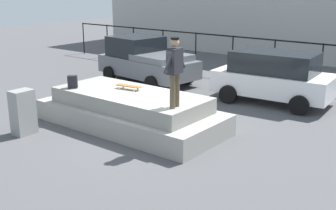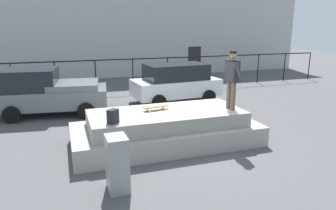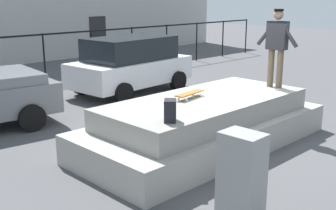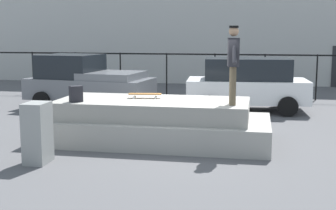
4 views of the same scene
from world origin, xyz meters
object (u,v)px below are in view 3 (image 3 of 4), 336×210
backpack (170,111)px  car_white_hatchback_mid (130,64)px  utility_box (241,175)px  skateboard (190,93)px  skateboarder (277,42)px

backpack → car_white_hatchback_mid: (3.86, 5.67, -0.28)m
utility_box → car_white_hatchback_mid: bearing=59.9°
utility_box → skateboard: bearing=55.8°
backpack → utility_box: (-0.19, -1.64, -0.60)m
car_white_hatchback_mid → skateboard: bearing=-116.7°
car_white_hatchback_mid → utility_box: size_ratio=3.31×
skateboarder → backpack: size_ratio=4.69×
skateboard → car_white_hatchback_mid: size_ratio=0.20×
skateboard → car_white_hatchback_mid: 5.36m
skateboarder → backpack: (-3.65, -0.25, -0.84)m
car_white_hatchback_mid → utility_box: 8.37m
backpack → utility_box: backpack is taller
skateboarder → skateboard: bearing=163.7°
backpack → skateboarder: bearing=-39.2°
skateboarder → car_white_hatchback_mid: size_ratio=0.43×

